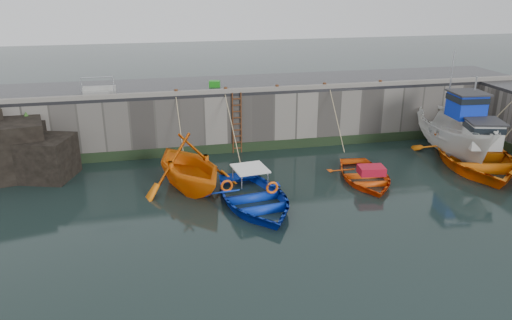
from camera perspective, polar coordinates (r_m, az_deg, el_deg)
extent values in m
plane|color=black|center=(18.05, 10.08, -8.81)|extent=(120.00, 120.00, 0.00)
cube|color=slate|center=(28.66, 0.82, 5.64)|extent=(30.00, 5.00, 3.00)
cube|color=black|center=(28.31, 0.84, 8.74)|extent=(30.00, 5.00, 0.16)
cube|color=slate|center=(26.04, 2.04, 8.14)|extent=(30.00, 0.30, 0.20)
cube|color=black|center=(26.65, 2.07, 1.71)|extent=(30.00, 0.08, 0.50)
cube|color=black|center=(25.48, -26.89, 1.11)|extent=(4.05, 3.66, 2.60)
cube|color=black|center=(24.62, -23.03, 0.23)|extent=(2.96, 2.83, 1.90)
cube|color=black|center=(25.89, -24.83, 1.36)|extent=(2.01, 1.83, 2.30)
cone|color=#2D591E|center=(24.96, -26.41, 2.95)|extent=(0.44, 0.44, 0.45)
cone|color=#2D591E|center=(24.28, -24.03, 1.65)|extent=(0.44, 0.44, 0.45)
cone|color=#2D591E|center=(25.66, -24.77, 4.56)|extent=(0.44, 0.44, 0.45)
cylinder|color=#3F1E0F|center=(25.76, -2.67, 4.19)|extent=(0.07, 0.07, 3.20)
cylinder|color=#3F1E0F|center=(25.84, -1.71, 4.25)|extent=(0.07, 0.07, 3.20)
cube|color=#3F1E0F|center=(26.18, -2.14, 1.37)|extent=(0.44, 0.06, 0.05)
cube|color=#3F1E0F|center=(26.08, -2.15, 2.06)|extent=(0.44, 0.06, 0.05)
cube|color=#3F1E0F|center=(25.98, -2.16, 2.75)|extent=(0.44, 0.06, 0.05)
cube|color=#3F1E0F|center=(25.88, -2.17, 3.45)|extent=(0.44, 0.06, 0.05)
cube|color=#3F1E0F|center=(25.79, -2.18, 4.15)|extent=(0.44, 0.06, 0.05)
cube|color=#3F1E0F|center=(25.70, -2.19, 4.86)|extent=(0.44, 0.06, 0.05)
cube|color=#3F1E0F|center=(25.62, -2.20, 5.57)|extent=(0.44, 0.06, 0.05)
cube|color=#3F1E0F|center=(25.54, -2.21, 6.29)|extent=(0.44, 0.06, 0.05)
cube|color=#3F1E0F|center=(25.46, -2.22, 7.01)|extent=(0.44, 0.06, 0.05)
imported|color=orange|center=(22.13, -7.62, -3.07)|extent=(5.83, 6.27, 2.69)
imported|color=#0B2EB1|center=(20.26, -0.21, -5.14)|extent=(4.47, 5.81, 1.12)
imported|color=#FF550D|center=(23.20, 12.31, -2.26)|extent=(3.70, 4.79, 0.92)
imported|color=silver|center=(27.56, 21.80, 2.33)|extent=(3.06, 6.75, 2.53)
cube|color=#0C29BF|center=(26.60, 22.92, 5.76)|extent=(1.53, 1.62, 1.20)
cube|color=black|center=(26.52, 23.02, 6.50)|extent=(1.60, 1.69, 0.28)
cube|color=#262628|center=(26.46, 23.10, 7.10)|extent=(1.75, 1.84, 0.08)
cylinder|color=#A5A8AD|center=(27.95, 21.38, 8.49)|extent=(0.08, 0.08, 3.00)
imported|color=orange|center=(26.66, 23.65, 0.32)|extent=(6.94, 8.35, 1.49)
cube|color=silver|center=(25.73, 24.49, 2.69)|extent=(1.76, 1.83, 1.20)
cube|color=black|center=(25.64, 24.60, 3.44)|extent=(1.84, 1.90, 0.28)
cube|color=#262628|center=(25.57, 24.70, 4.06)|extent=(2.01, 2.08, 0.08)
cylinder|color=#A5A8AD|center=(27.14, 23.49, 5.64)|extent=(0.08, 0.08, 3.00)
cube|color=#1A8017|center=(27.11, -4.75, 8.68)|extent=(0.65, 0.54, 0.32)
cylinder|color=#A5A8AD|center=(25.78, -19.33, 7.82)|extent=(0.05, 0.05, 1.00)
cylinder|color=#A5A8AD|center=(25.64, -15.98, 8.11)|extent=(0.05, 0.05, 1.00)
cylinder|color=#A5A8AD|center=(25.62, -17.77, 8.97)|extent=(1.50, 0.05, 0.05)
cube|color=gray|center=(26.27, -17.49, 7.31)|extent=(1.60, 0.35, 0.18)
cube|color=gray|center=(26.58, -17.47, 7.85)|extent=(1.60, 0.35, 0.18)
cylinder|color=#3F1E0F|center=(25.36, -9.12, 7.67)|extent=(0.18, 0.18, 0.28)
cylinder|color=#3F1E0F|center=(25.63, -3.49, 8.01)|extent=(0.18, 0.18, 0.28)
cylinder|color=#3F1E0F|center=(26.18, 2.42, 8.28)|extent=(0.18, 0.18, 0.28)
cylinder|color=#3F1E0F|center=(26.95, 7.83, 8.46)|extent=(0.18, 0.18, 0.28)
cylinder|color=#3F1E0F|center=(28.21, 14.01, 8.57)|extent=(0.18, 0.18, 0.28)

